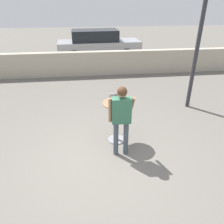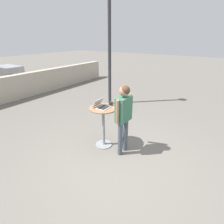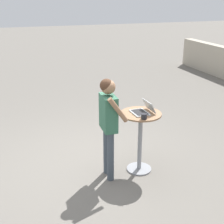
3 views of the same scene
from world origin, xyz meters
TOP-DOWN VIEW (x-y plane):
  - ground_plane at (0.00, 0.00)m, footprint 50.00×50.00m
  - cafe_table at (0.42, 0.71)m, footprint 0.66×0.66m
  - laptop at (0.42, 0.74)m, footprint 0.34×0.34m
  - coffee_mug at (0.66, 0.65)m, footprint 0.12×0.09m
  - standing_person at (0.44, 0.16)m, footprint 0.55×0.35m
  - street_lamp at (2.99, 2.33)m, footprint 0.32×0.32m

SIDE VIEW (x-z plane):
  - ground_plane at x=0.00m, z-range 0.00..0.00m
  - cafe_table at x=0.42m, z-range 0.16..1.19m
  - standing_person at x=0.44m, z-range 0.22..1.85m
  - laptop at x=0.42m, z-range 0.97..1.16m
  - coffee_mug at x=0.66m, z-range 1.03..1.11m
  - street_lamp at x=2.99m, z-range 0.65..5.40m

